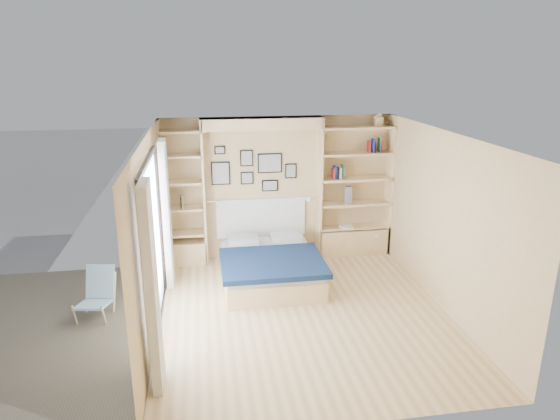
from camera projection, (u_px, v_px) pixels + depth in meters
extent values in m
plane|color=#DFBD86|center=(303.00, 313.00, 7.02)|extent=(4.50, 4.50, 0.00)
plane|color=tan|center=(278.00, 188.00, 8.77)|extent=(4.00, 0.00, 4.00)
plane|color=tan|center=(354.00, 311.00, 4.53)|extent=(4.00, 0.00, 4.00)
plane|color=tan|center=(150.00, 238.00, 6.35)|extent=(0.00, 4.50, 4.50)
plane|color=tan|center=(444.00, 222.00, 6.95)|extent=(0.00, 4.50, 4.50)
plane|color=white|center=(305.00, 136.00, 6.28)|extent=(4.50, 4.50, 0.00)
cube|color=#E4BD89|center=(204.00, 193.00, 8.41)|extent=(0.04, 0.35, 2.50)
cube|color=#E4BD89|center=(319.00, 189.00, 8.71)|extent=(0.04, 0.35, 2.50)
cube|color=#E4BD89|center=(262.00, 124.00, 8.22)|extent=(2.00, 0.35, 0.20)
cube|color=#E4BD89|center=(389.00, 186.00, 8.90)|extent=(0.04, 0.35, 2.50)
cube|color=#E4BD89|center=(163.00, 195.00, 8.31)|extent=(0.04, 0.35, 2.50)
cube|color=#E4BD89|center=(353.00, 240.00, 9.10)|extent=(1.30, 0.35, 0.50)
cube|color=#E4BD89|center=(186.00, 252.00, 8.67)|extent=(0.70, 0.35, 0.40)
cube|color=black|center=(147.00, 162.00, 6.06)|extent=(0.04, 2.08, 0.06)
cube|color=black|center=(160.00, 323.00, 6.72)|extent=(0.04, 2.08, 0.06)
cube|color=black|center=(146.00, 283.00, 5.44)|extent=(0.04, 0.06, 2.20)
cube|color=black|center=(159.00, 224.00, 7.36)|extent=(0.04, 0.06, 2.20)
cube|color=silver|center=(153.00, 247.00, 6.39)|extent=(0.01, 2.00, 2.20)
cube|color=white|center=(152.00, 290.00, 5.17)|extent=(0.10, 0.45, 2.30)
cube|color=white|center=(166.00, 214.00, 7.62)|extent=(0.10, 0.45, 2.30)
cube|color=#E4BD89|center=(353.00, 227.00, 9.03)|extent=(1.30, 0.35, 0.04)
cube|color=#E4BD89|center=(354.00, 203.00, 8.90)|extent=(1.30, 0.35, 0.04)
cube|color=#E4BD89|center=(356.00, 179.00, 8.76)|extent=(1.30, 0.35, 0.04)
cube|color=#E4BD89|center=(357.00, 154.00, 8.63)|extent=(1.30, 0.35, 0.04)
cube|color=#E4BD89|center=(358.00, 128.00, 8.50)|extent=(1.30, 0.35, 0.04)
cube|color=#E4BD89|center=(185.00, 233.00, 8.57)|extent=(0.70, 0.35, 0.04)
cube|color=#E4BD89|center=(184.00, 208.00, 8.43)|extent=(0.70, 0.35, 0.04)
cube|color=#E4BD89|center=(182.00, 183.00, 8.30)|extent=(0.70, 0.35, 0.04)
cube|color=#E4BD89|center=(180.00, 156.00, 8.17)|extent=(0.70, 0.35, 0.04)
cube|color=#E4BD89|center=(179.00, 132.00, 8.05)|extent=(0.70, 0.35, 0.04)
cube|color=#E4BD89|center=(270.00, 271.00, 8.00)|extent=(1.47, 1.84, 0.32)
cube|color=#B2B9C2|center=(270.00, 259.00, 7.94)|extent=(1.43, 1.80, 0.10)
cube|color=#0F1F3D|center=(272.00, 263.00, 7.62)|extent=(1.57, 1.29, 0.08)
cube|color=#B2B9C2|center=(243.00, 240.00, 8.44)|extent=(0.51, 0.37, 0.12)
cube|color=#B2B9C2|center=(286.00, 238.00, 8.55)|extent=(0.51, 0.37, 0.12)
cube|color=white|center=(261.00, 218.00, 8.85)|extent=(1.57, 0.04, 0.70)
cube|color=black|center=(221.00, 173.00, 8.51)|extent=(0.32, 0.02, 0.40)
cube|color=gray|center=(221.00, 173.00, 8.50)|extent=(0.28, 0.01, 0.36)
cube|color=black|center=(247.00, 158.00, 8.50)|extent=(0.22, 0.02, 0.28)
cube|color=gray|center=(247.00, 158.00, 8.49)|extent=(0.18, 0.01, 0.24)
cube|color=black|center=(247.00, 178.00, 8.61)|extent=(0.22, 0.02, 0.22)
cube|color=gray|center=(247.00, 178.00, 8.60)|extent=(0.18, 0.01, 0.18)
cube|color=black|center=(270.00, 163.00, 8.59)|extent=(0.42, 0.02, 0.34)
cube|color=gray|center=(270.00, 163.00, 8.58)|extent=(0.38, 0.01, 0.30)
cube|color=black|center=(270.00, 186.00, 8.71)|extent=(0.28, 0.02, 0.20)
cube|color=gray|center=(270.00, 186.00, 8.70)|extent=(0.24, 0.01, 0.16)
cube|color=black|center=(291.00, 171.00, 8.69)|extent=(0.20, 0.02, 0.26)
cube|color=gray|center=(291.00, 171.00, 8.68)|extent=(0.16, 0.01, 0.22)
cube|color=black|center=(220.00, 150.00, 8.39)|extent=(0.18, 0.02, 0.14)
cube|color=gray|center=(220.00, 150.00, 8.38)|extent=(0.14, 0.01, 0.10)
cylinder|color=silver|center=(213.00, 202.00, 8.40)|extent=(0.20, 0.02, 0.02)
cone|color=white|center=(219.00, 202.00, 8.42)|extent=(0.13, 0.12, 0.15)
cylinder|color=silver|center=(312.00, 197.00, 8.66)|extent=(0.20, 0.02, 0.02)
cone|color=white|center=(307.00, 199.00, 8.65)|extent=(0.13, 0.12, 0.15)
cube|color=#A51E1E|center=(333.00, 174.00, 8.67)|extent=(0.02, 0.15, 0.18)
cube|color=navy|center=(335.00, 172.00, 8.66)|extent=(0.03, 0.15, 0.23)
cube|color=black|center=(337.00, 173.00, 8.67)|extent=(0.03, 0.15, 0.20)
cube|color=#BFB28C|center=(340.00, 173.00, 8.68)|extent=(0.04, 0.15, 0.20)
cube|color=#26593F|center=(343.00, 171.00, 8.68)|extent=(0.03, 0.15, 0.24)
cube|color=#A51E1E|center=(369.00, 147.00, 8.62)|extent=(0.02, 0.15, 0.19)
cube|color=navy|center=(373.00, 145.00, 8.63)|extent=(0.03, 0.15, 0.24)
cube|color=black|center=(374.00, 147.00, 8.64)|extent=(0.03, 0.15, 0.18)
cube|color=tan|center=(374.00, 147.00, 8.64)|extent=(0.04, 0.15, 0.19)
cube|color=#225249|center=(380.00, 145.00, 8.65)|extent=(0.03, 0.15, 0.24)
cube|color=#A51E1E|center=(381.00, 146.00, 8.65)|extent=(0.03, 0.15, 0.21)
cube|color=black|center=(181.00, 202.00, 8.39)|extent=(0.03, 0.15, 0.20)
cube|color=#B7B482|center=(182.00, 201.00, 8.39)|extent=(0.03, 0.15, 0.21)
cube|color=#E4BD89|center=(378.00, 122.00, 8.52)|extent=(0.13, 0.13, 0.15)
cone|color=#E4BD89|center=(379.00, 115.00, 8.48)|extent=(0.20, 0.20, 0.08)
cube|color=slate|center=(348.00, 195.00, 8.82)|extent=(0.12, 0.12, 0.30)
cube|color=white|center=(346.00, 227.00, 8.95)|extent=(0.22, 0.16, 0.03)
cube|color=#6A604E|center=(32.00, 335.00, 6.48)|extent=(3.20, 4.00, 0.05)
cylinder|color=tan|center=(75.00, 316.00, 6.61)|extent=(0.05, 0.12, 0.34)
cylinder|color=tan|center=(104.00, 316.00, 6.61)|extent=(0.05, 0.12, 0.34)
cylinder|color=tan|center=(87.00, 293.00, 7.04)|extent=(0.07, 0.29, 0.56)
cylinder|color=tan|center=(114.00, 293.00, 7.04)|extent=(0.07, 0.29, 0.56)
cube|color=#438BC0|center=(93.00, 305.00, 6.76)|extent=(0.46, 0.53, 0.13)
cube|color=#438BC0|center=(100.00, 281.00, 7.01)|extent=(0.42, 0.25, 0.46)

